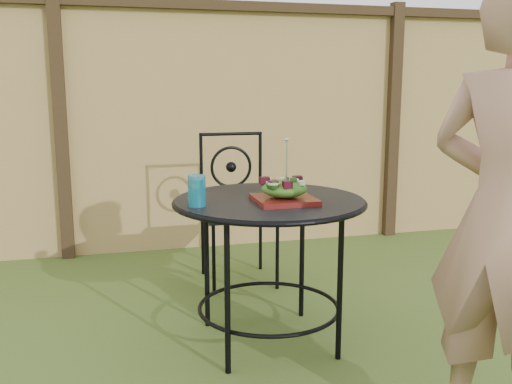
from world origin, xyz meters
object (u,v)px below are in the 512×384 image
patio_chair (236,204)px  salad_plate (284,200)px  patio_table (269,227)px  diner (511,219)px

patio_chair → salad_plate: bearing=-90.6°
patio_table → diner: 1.15m
patio_chair → patio_table: bearing=-93.3°
patio_table → diner: bearing=-60.3°
patio_table → diner: (0.56, -0.98, 0.23)m
patio_table → salad_plate: 0.18m
patio_chair → salad_plate: 1.08m
diner → salad_plate: diner is taller
patio_table → salad_plate: (0.04, -0.10, 0.15)m
patio_chair → diner: diner is taller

